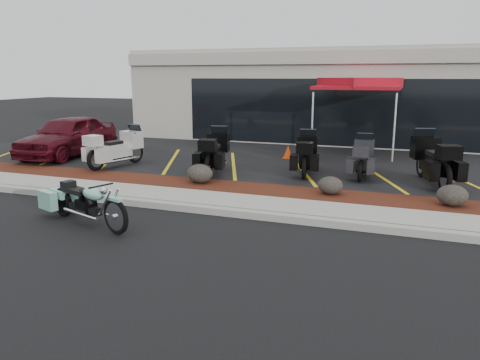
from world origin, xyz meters
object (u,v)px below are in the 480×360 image
at_px(parked_car, 68,136).
at_px(popup_canopy, 359,85).
at_px(hero_cruiser, 116,211).
at_px(touring_white, 135,144).
at_px(traffic_cone, 288,152).

bearing_deg(parked_car, popup_canopy, 21.07).
xyz_separation_m(hero_cruiser, popup_canopy, (3.17, 10.30, 2.13)).
xyz_separation_m(parked_car, popup_canopy, (9.36, 4.16, 1.73)).
bearing_deg(touring_white, popup_canopy, -41.52).
relative_size(traffic_cone, popup_canopy, 0.14).
bearing_deg(touring_white, traffic_cone, -46.23).
bearing_deg(hero_cruiser, popup_canopy, 91.97).
bearing_deg(popup_canopy, parked_car, -160.42).
height_order(touring_white, traffic_cone, touring_white).
xyz_separation_m(traffic_cone, popup_canopy, (2.03, 1.92, 2.22)).
relative_size(hero_cruiser, parked_car, 0.62).
distance_m(touring_white, traffic_cone, 5.12).
bearing_deg(parked_car, touring_white, -9.19).
xyz_separation_m(hero_cruiser, parked_car, (-6.20, 6.14, 0.40)).
distance_m(hero_cruiser, popup_canopy, 10.98).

